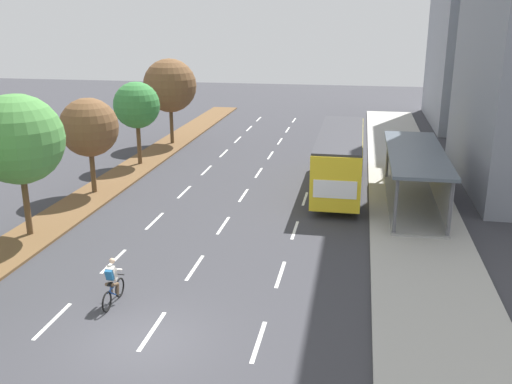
{
  "coord_description": "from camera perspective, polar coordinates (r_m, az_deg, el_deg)",
  "views": [
    {
      "loc": [
        6.22,
        -14.72,
        9.76
      ],
      "look_at": [
        1.28,
        12.32,
        1.2
      ],
      "focal_mm": 39.87,
      "sensor_mm": 36.0,
      "label": 1
    }
  ],
  "objects": [
    {
      "name": "ground_plane",
      "position": [
        18.72,
        -11.04,
        -14.48
      ],
      "size": [
        140.0,
        140.0,
        0.0
      ],
      "primitive_type": "plane",
      "color": "#38383D"
    },
    {
      "name": "lane_divider_right",
      "position": [
        34.07,
        5.35,
        0.58
      ],
      "size": [
        0.14,
        46.63,
        0.01
      ],
      "color": "white",
      "rests_on": "ground"
    },
    {
      "name": "building_far_right",
      "position": [
        57.25,
        22.77,
        15.28
      ],
      "size": [
        9.8,
        14.8,
        18.06
      ],
      "primitive_type": "cube",
      "color": "#8E939E",
      "rests_on": "ground"
    },
    {
      "name": "median_tree_second",
      "position": [
        27.12,
        -22.73,
        4.88
      ],
      "size": [
        3.99,
        3.99,
        6.44
      ],
      "color": "brown",
      "rests_on": "median_strip"
    },
    {
      "name": "median_tree_fifth",
      "position": [
        44.85,
        -8.64,
        10.5
      ],
      "size": [
        4.08,
        4.08,
        6.54
      ],
      "color": "brown",
      "rests_on": "median_strip"
    },
    {
      "name": "median_tree_fourth",
      "position": [
        38.77,
        -11.89,
        8.5
      ],
      "size": [
        3.07,
        3.07,
        5.51
      ],
      "color": "brown",
      "rests_on": "median_strip"
    },
    {
      "name": "lane_divider_left",
      "position": [
        35.33,
        -6.03,
        1.17
      ],
      "size": [
        0.14,
        46.63,
        0.01
      ],
      "color": "white",
      "rests_on": "ground"
    },
    {
      "name": "cyclist",
      "position": [
        20.74,
        -14.2,
        -8.9
      ],
      "size": [
        0.46,
        1.82,
        1.71
      ],
      "color": "black",
      "rests_on": "ground"
    },
    {
      "name": "median_strip",
      "position": [
        38.86,
        -11.95,
        2.46
      ],
      "size": [
        2.6,
        52.0,
        0.12
      ],
      "primitive_type": "cube",
      "color": "brown",
      "rests_on": "ground"
    },
    {
      "name": "sidewalk_right",
      "position": [
        36.17,
        14.78,
        1.18
      ],
      "size": [
        4.5,
        52.0,
        0.15
      ],
      "primitive_type": "cube",
      "color": "#ADAAA3",
      "rests_on": "ground"
    },
    {
      "name": "median_tree_third",
      "position": [
        32.9,
        -16.41,
        6.22
      ],
      "size": [
        3.25,
        3.25,
        5.36
      ],
      "color": "brown",
      "rests_on": "median_strip"
    },
    {
      "name": "lane_divider_center",
      "position": [
        34.53,
        -0.45,
        0.88
      ],
      "size": [
        0.14,
        46.63,
        0.01
      ],
      "color": "white",
      "rests_on": "ground"
    },
    {
      "name": "bus_shelter",
      "position": [
        31.09,
        16.12,
        1.9
      ],
      "size": [
        2.9,
        10.52,
        2.86
      ],
      "color": "gray",
      "rests_on": "sidewalk_right"
    },
    {
      "name": "bus",
      "position": [
        33.26,
        8.42,
        3.74
      ],
      "size": [
        2.54,
        11.29,
        3.37
      ],
      "color": "yellow",
      "rests_on": "ground"
    }
  ]
}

